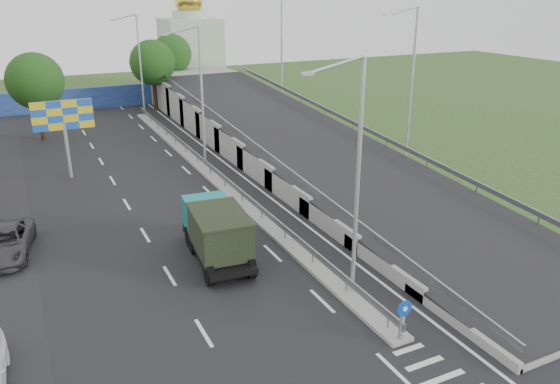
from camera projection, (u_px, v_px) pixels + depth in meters
ground at (440, 378)px, 18.76m from camera, size 160.00×160.00×0.00m
road_surface at (186, 201)px, 34.39m from camera, size 26.00×90.00×0.04m
median at (211, 175)px, 38.96m from camera, size 1.00×44.00×0.20m
overpass_ramp at (303, 140)px, 41.45m from camera, size 10.00×50.00×3.50m
median_guardrail at (210, 166)px, 38.73m from camera, size 0.09×44.00×0.71m
sign_bollard at (403, 320)px, 20.23m from camera, size 0.64×0.23×1.67m
lamp_post_near at (354, 168)px, 21.83m from camera, size 2.74×0.18×10.08m
lamp_post_mid at (199, 90)px, 38.70m from camera, size 2.74×0.18×10.08m
lamp_post_far at (138, 60)px, 55.56m from camera, size 2.74×0.18×10.08m
blue_wall at (93, 98)px, 60.54m from camera, size 30.00×0.50×2.40m
church at (191, 48)px, 71.58m from camera, size 7.00×7.00×13.80m
billboard at (63, 120)px, 37.22m from camera, size 4.00×0.24×5.50m
tree_left_mid at (35, 81)px, 46.58m from camera, size 4.80×4.80×7.60m
tree_median_far at (152, 63)px, 58.24m from camera, size 4.80×4.80×7.60m
tree_ramp_far at (172, 54)px, 65.78m from camera, size 4.80×4.80×7.60m
dump_truck at (216, 230)px, 26.57m from camera, size 2.85×6.37×2.73m
parked_car_c at (4, 242)px, 27.13m from camera, size 3.22×5.54×1.45m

